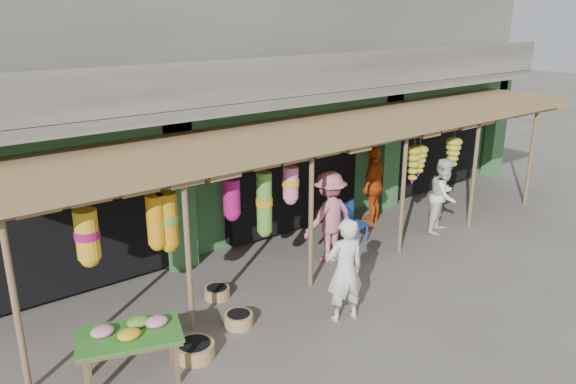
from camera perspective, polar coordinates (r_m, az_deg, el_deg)
ground at (r=11.77m, az=7.24°, el=-6.94°), size 80.00×80.00×0.00m
building at (r=14.58m, az=-6.16°, el=11.71°), size 16.40×6.80×7.00m
awning at (r=11.42m, az=4.40°, el=6.03°), size 14.00×2.70×2.79m
flower_table at (r=8.23m, az=-15.74°, el=-13.86°), size 1.60×1.24×0.84m
blue_chair at (r=12.50m, az=6.54°, el=-2.83°), size 0.54×0.55×0.93m
basket_left at (r=10.32m, az=-7.22°, el=-10.10°), size 0.48×0.48×0.19m
basket_mid at (r=8.77m, az=-9.45°, el=-15.58°), size 0.72×0.72×0.23m
basket_right at (r=9.44m, az=-5.03°, el=-12.81°), size 0.60×0.60×0.21m
person_front at (r=9.28m, az=5.82°, el=-7.90°), size 0.74×0.59×1.79m
person_right at (r=13.37m, az=15.53°, el=-0.36°), size 1.03×0.92×1.76m
person_vendor at (r=13.52m, az=8.68°, el=0.70°), size 1.22×0.87×1.93m
person_shopper at (r=11.44m, az=4.18°, el=-2.49°), size 1.23×0.72×1.88m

